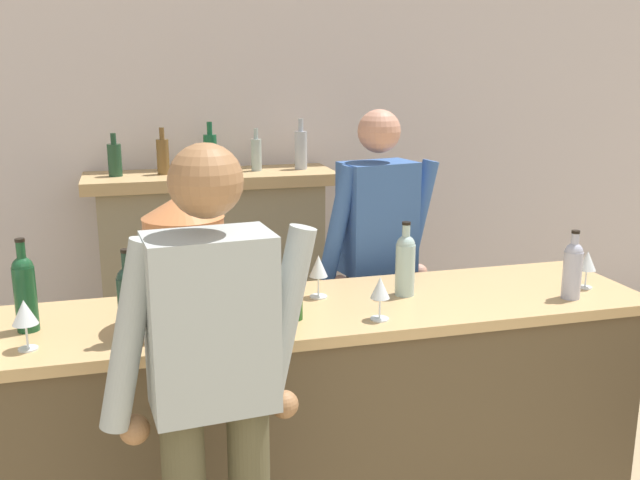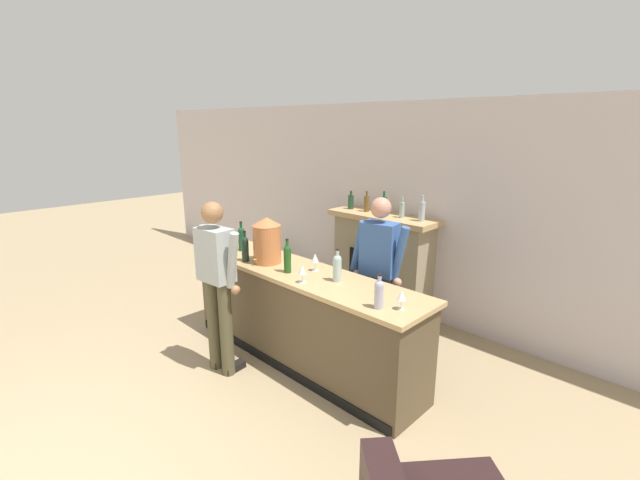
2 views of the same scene
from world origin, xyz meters
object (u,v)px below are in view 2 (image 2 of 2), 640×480
fireplace_stone (382,263)px  ice_bucket_steel (222,242)px  wine_bottle_rose_blush (379,293)px  wine_bottle_chardonnay_pale (242,238)px  person_customer (217,281)px  person_bartender (378,273)px  copper_dispenser (267,240)px  wine_glass_front_right (302,271)px  wine_bottle_merlot_tall (337,267)px  wine_glass_back_row (315,259)px  wine_glass_by_dispenser (229,243)px  wine_glass_front_left (402,296)px  potted_plant_corner (271,265)px  wine_bottle_burgundy_dark (287,258)px  wine_bottle_port_short (245,248)px

fireplace_stone → ice_bucket_steel: fireplace_stone is taller
fireplace_stone → ice_bucket_steel: size_ratio=8.61×
wine_bottle_rose_blush → wine_bottle_chardonnay_pale: size_ratio=0.83×
person_customer → person_bartender: size_ratio=1.00×
fireplace_stone → wine_bottle_rose_blush: bearing=-54.6°
copper_dispenser → wine_bottle_rose_blush: 1.59m
wine_bottle_chardonnay_pale → wine_glass_front_right: wine_bottle_chardonnay_pale is taller
wine_bottle_merlot_tall → wine_glass_back_row: bearing=169.8°
wine_glass_front_right → wine_bottle_rose_blush: bearing=2.3°
ice_bucket_steel → wine_glass_back_row: size_ratio=1.05×
wine_bottle_chardonnay_pale → wine_glass_by_dispenser: 0.20m
person_customer → person_bartender: (0.98, 1.30, -0.00)m
wine_bottle_chardonnay_pale → copper_dispenser: bearing=-7.5°
person_bartender → wine_glass_back_row: size_ratio=9.63×
wine_bottle_merlot_tall → wine_glass_back_row: size_ratio=1.74×
wine_bottle_merlot_tall → wine_glass_front_right: wine_bottle_merlot_tall is taller
wine_bottle_rose_blush → wine_glass_front_left: size_ratio=1.76×
ice_bucket_steel → wine_glass_front_right: ice_bucket_steel is taller
wine_bottle_merlot_tall → potted_plant_corner: bearing=153.5°
person_customer → copper_dispenser: size_ratio=3.53×
wine_bottle_burgundy_dark → wine_bottle_port_short: bearing=-172.9°
fireplace_stone → potted_plant_corner: (-2.03, -0.26, -0.44)m
wine_glass_by_dispenser → wine_glass_front_right: wine_glass_by_dispenser is taller
wine_bottle_burgundy_dark → wine_glass_back_row: (0.16, 0.23, -0.03)m
wine_bottle_rose_blush → wine_glass_back_row: (-1.02, 0.29, -0.00)m
copper_dispenser → wine_glass_front_right: size_ratio=2.94×
wine_glass_front_right → wine_bottle_burgundy_dark: bearing=163.4°
wine_bottle_merlot_tall → wine_bottle_chardonnay_pale: bearing=-179.0°
person_bartender → wine_bottle_port_short: (-1.21, -0.79, 0.19)m
ice_bucket_steel → wine_bottle_chardonnay_pale: size_ratio=0.55×
wine_bottle_port_short → wine_glass_by_dispenser: 0.35m
ice_bucket_steel → potted_plant_corner: bearing=123.1°
person_bartender → wine_glass_by_dispenser: person_bartender is taller
wine_bottle_port_short → wine_glass_front_right: wine_bottle_port_short is taller
person_customer → wine_glass_front_right: size_ratio=10.36×
wine_bottle_chardonnay_pale → wine_glass_front_left: (2.31, -0.09, -0.04)m
fireplace_stone → wine_bottle_rose_blush: size_ratio=5.65×
wine_glass_front_right → wine_glass_front_left: bearing=7.9°
wine_bottle_merlot_tall → person_bartender: bearing=82.3°
wine_glass_back_row → wine_glass_front_left: wine_glass_back_row is taller
wine_bottle_chardonnay_pale → person_bartender: bearing=20.2°
wine_bottle_rose_blush → wine_glass_front_left: wine_bottle_rose_blush is taller
wine_bottle_burgundy_dark → wine_glass_by_dispenser: size_ratio=1.94×
wine_bottle_merlot_tall → wine_glass_by_dispenser: wine_bottle_merlot_tall is taller
copper_dispenser → wine_glass_by_dispenser: bearing=-167.9°
ice_bucket_steel → wine_glass_by_dispenser: bearing=-12.1°
fireplace_stone → wine_glass_front_right: (0.42, -1.85, 0.45)m
wine_glass_front_right → person_customer: bearing=-144.9°
person_bartender → wine_glass_front_left: bearing=-42.6°
potted_plant_corner → person_customer: 2.82m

